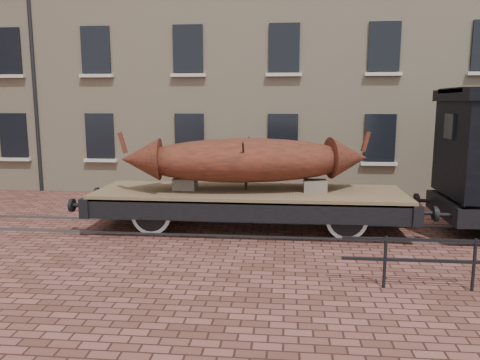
{
  "coord_description": "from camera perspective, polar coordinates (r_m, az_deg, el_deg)",
  "views": [
    {
      "loc": [
        1.12,
        -12.41,
        3.44
      ],
      "look_at": [
        -0.15,
        0.5,
        1.3
      ],
      "focal_mm": 35.0,
      "sensor_mm": 36.0,
      "label": 1
    }
  ],
  "objects": [
    {
      "name": "warehouse_cream",
      "position": [
        22.75,
        10.85,
        18.22
      ],
      "size": [
        40.0,
        10.19,
        14.0
      ],
      "color": "#C8B28F",
      "rests_on": "ground"
    },
    {
      "name": "flatcar_wagon",
      "position": [
        12.7,
        1.12,
        -2.26
      ],
      "size": [
        9.35,
        2.54,
        1.41
      ],
      "color": "brown",
      "rests_on": "ground"
    },
    {
      "name": "iron_boat",
      "position": [
        12.54,
        0.74,
        2.45
      ],
      "size": [
        6.7,
        2.75,
        1.6
      ],
      "color": "maroon",
      "rests_on": "flatcar_wagon"
    },
    {
      "name": "ground",
      "position": [
        12.92,
        0.46,
        -6.07
      ],
      "size": [
        90.0,
        90.0,
        0.0
      ],
      "primitive_type": "plane",
      "color": "#4E2B23"
    },
    {
      "name": "rail_track",
      "position": [
        12.92,
        0.46,
        -5.94
      ],
      "size": [
        30.0,
        1.52,
        0.06
      ],
      "color": "#59595E",
      "rests_on": "ground"
    }
  ]
}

